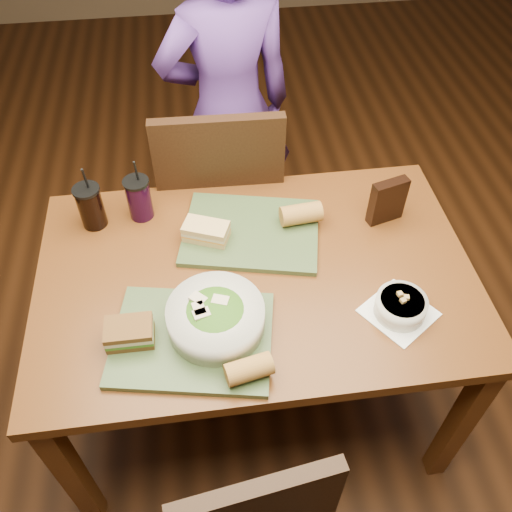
# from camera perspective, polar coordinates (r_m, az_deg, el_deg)

# --- Properties ---
(ground) EXTENTS (6.00, 6.00, 0.00)m
(ground) POSITION_cam_1_polar(r_m,az_deg,el_deg) (2.24, 0.00, -14.21)
(ground) COLOR #381C0B
(ground) RESTS_ON ground
(dining_table) EXTENTS (1.30, 0.85, 0.75)m
(dining_table) POSITION_cam_1_polar(r_m,az_deg,el_deg) (1.68, 0.00, -3.66)
(dining_table) COLOR #5B3012
(dining_table) RESTS_ON ground
(chair_far) EXTENTS (0.45, 0.45, 1.01)m
(chair_far) POSITION_cam_1_polar(r_m,az_deg,el_deg) (2.11, -3.76, 5.65)
(chair_far) COLOR black
(chair_far) RESTS_ON ground
(diner) EXTENTS (0.61, 0.46, 1.51)m
(diner) POSITION_cam_1_polar(r_m,az_deg,el_deg) (2.25, -2.93, 14.91)
(diner) COLOR #563086
(diner) RESTS_ON ground
(tray_near) EXTENTS (0.47, 0.39, 0.02)m
(tray_near) POSITION_cam_1_polar(r_m,az_deg,el_deg) (1.47, -6.70, -8.66)
(tray_near) COLOR #384B29
(tray_near) RESTS_ON dining_table
(tray_far) EXTENTS (0.48, 0.41, 0.02)m
(tray_far) POSITION_cam_1_polar(r_m,az_deg,el_deg) (1.71, -0.53, 2.55)
(tray_far) COLOR #384B29
(tray_far) RESTS_ON dining_table
(salad_bowl) EXTENTS (0.26, 0.26, 0.09)m
(salad_bowl) POSITION_cam_1_polar(r_m,az_deg,el_deg) (1.44, -4.27, -6.34)
(salad_bowl) COLOR silver
(salad_bowl) RESTS_ON tray_near
(soup_bowl) EXTENTS (0.24, 0.24, 0.07)m
(soup_bowl) POSITION_cam_1_polar(r_m,az_deg,el_deg) (1.55, 14.99, -5.11)
(soup_bowl) COLOR white
(soup_bowl) RESTS_ON dining_table
(sandwich_near) EXTENTS (0.12, 0.09, 0.06)m
(sandwich_near) POSITION_cam_1_polar(r_m,az_deg,el_deg) (1.46, -13.18, -7.86)
(sandwich_near) COLOR #593819
(sandwich_near) RESTS_ON tray_near
(sandwich_far) EXTENTS (0.15, 0.12, 0.05)m
(sandwich_far) POSITION_cam_1_polar(r_m,az_deg,el_deg) (1.67, -5.27, 2.59)
(sandwich_far) COLOR tan
(sandwich_far) RESTS_ON tray_far
(baguette_near) EXTENTS (0.13, 0.08, 0.06)m
(baguette_near) POSITION_cam_1_polar(r_m,az_deg,el_deg) (1.37, -0.74, -11.82)
(baguette_near) COLOR #AD7533
(baguette_near) RESTS_ON tray_near
(baguette_far) EXTENTS (0.14, 0.08, 0.06)m
(baguette_far) POSITION_cam_1_polar(r_m,az_deg,el_deg) (1.72, 4.76, 4.44)
(baguette_far) COLOR #AD7533
(baguette_far) RESTS_ON tray_far
(cup_cola) EXTENTS (0.08, 0.08, 0.23)m
(cup_cola) POSITION_cam_1_polar(r_m,az_deg,el_deg) (1.78, -17.01, 5.02)
(cup_cola) COLOR black
(cup_cola) RESTS_ON dining_table
(cup_berry) EXTENTS (0.08, 0.08, 0.22)m
(cup_berry) POSITION_cam_1_polar(r_m,az_deg,el_deg) (1.77, -12.22, 5.97)
(cup_berry) COLOR black
(cup_berry) RESTS_ON dining_table
(chip_bag) EXTENTS (0.12, 0.07, 0.15)m
(chip_bag) POSITION_cam_1_polar(r_m,az_deg,el_deg) (1.77, 13.67, 5.64)
(chip_bag) COLOR black
(chip_bag) RESTS_ON dining_table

